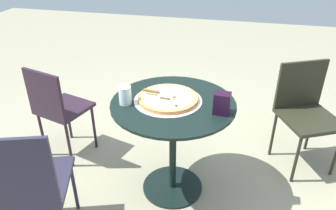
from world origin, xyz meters
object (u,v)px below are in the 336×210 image
pizza_server (158,93)px  patio_chair_far (57,106)px  napkin_dispenser (222,103)px  patio_chair_corner (25,182)px  patio_chair_near (305,108)px  drinking_cup (125,95)px  pizza_on_tray (168,99)px  patio_table (173,127)px

pizza_server → patio_chair_far: size_ratio=0.26×
napkin_dispenser → patio_chair_corner: 1.22m
patio_chair_far → patio_chair_near: bearing=-168.3°
drinking_cup → pizza_on_tray: bearing=-158.8°
patio_chair_far → patio_chair_corner: 0.90m
drinking_cup → napkin_dispenser: napkin_dispenser is taller
patio_table → patio_chair_far: size_ratio=1.00×
patio_chair_far → pizza_on_tray: bearing=170.2°
napkin_dispenser → patio_chair_corner: bearing=-146.6°
pizza_on_tray → patio_chair_corner: (0.66, 0.69, -0.25)m
patio_chair_corner → pizza_on_tray: bearing=-133.9°
patio_chair_near → patio_chair_corner: size_ratio=0.96×
pizza_server → patio_chair_corner: size_ratio=0.24×
drinking_cup → patio_table: bearing=-163.8°
patio_table → napkin_dispenser: (-0.32, 0.07, 0.27)m
pizza_server → patio_chair_corner: (0.60, 0.68, -0.29)m
napkin_dispenser → patio_chair_near: bearing=48.9°
pizza_on_tray → patio_chair_far: bearing=-9.8°
patio_chair_far → patio_chair_corner: patio_chair_corner is taller
patio_table → drinking_cup: bearing=16.2°
pizza_on_tray → patio_chair_far: 1.00m
drinking_cup → patio_chair_far: drinking_cup is taller
pizza_server → drinking_cup: drinking_cup is taller
napkin_dispenser → patio_chair_far: 1.37m
pizza_on_tray → napkin_dispenser: bearing=166.9°
pizza_server → napkin_dispenser: (-0.42, 0.08, 0.01)m
drinking_cup → patio_chair_corner: patio_chair_corner is taller
patio_table → patio_chair_corner: (0.70, 0.67, -0.04)m
patio_table → napkin_dispenser: 0.42m
patio_table → pizza_server: pizza_server is taller
patio_chair_corner → pizza_server: bearing=-131.3°
pizza_on_tray → patio_table: bearing=159.3°
patio_chair_corner → patio_chair_near: bearing=-142.7°
patio_table → patio_chair_far: 1.01m
pizza_on_tray → patio_chair_far: size_ratio=0.55×
pizza_server → drinking_cup: 0.22m
pizza_on_tray → drinking_cup: bearing=21.2°
patio_table → pizza_server: 0.27m
pizza_server → napkin_dispenser: napkin_dispenser is taller
patio_chair_far → patio_chair_corner: (-0.29, 0.85, 0.02)m
drinking_cup → patio_chair_far: bearing=-21.0°
pizza_server → patio_chair_far: bearing=-10.9°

